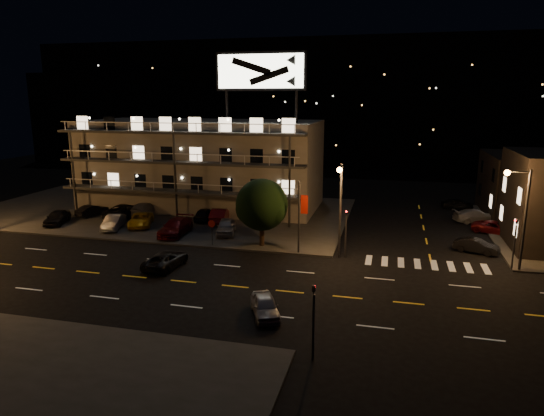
% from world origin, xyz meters
% --- Properties ---
extents(ground, '(140.00, 140.00, 0.00)m').
position_xyz_m(ground, '(0.00, 0.00, 0.00)').
color(ground, black).
rests_on(ground, ground).
extents(curb_nw, '(44.00, 24.00, 0.15)m').
position_xyz_m(curb_nw, '(-14.00, 20.00, 0.07)').
color(curb_nw, '#323230').
rests_on(curb_nw, ground).
extents(motel, '(28.00, 13.80, 18.10)m').
position_xyz_m(motel, '(-9.94, 23.88, 5.34)').
color(motel, gray).
rests_on(motel, ground).
extents(hill_backdrop, '(120.00, 25.00, 24.00)m').
position_xyz_m(hill_backdrop, '(-5.94, 68.78, 11.55)').
color(hill_backdrop, black).
rests_on(hill_backdrop, ground).
extents(streetlight_nc, '(0.44, 1.92, 8.00)m').
position_xyz_m(streetlight_nc, '(8.50, 7.94, 4.96)').
color(streetlight_nc, '#2D2D30').
rests_on(streetlight_nc, ground).
extents(streetlight_ne, '(1.92, 0.44, 8.00)m').
position_xyz_m(streetlight_ne, '(22.14, 8.30, 4.96)').
color(streetlight_ne, '#2D2D30').
rests_on(streetlight_ne, ground).
extents(signal_nw, '(0.20, 0.27, 4.60)m').
position_xyz_m(signal_nw, '(9.00, 8.50, 2.57)').
color(signal_nw, '#2D2D30').
rests_on(signal_nw, ground).
extents(signal_sw, '(0.20, 0.27, 4.60)m').
position_xyz_m(signal_sw, '(9.00, -8.50, 2.57)').
color(signal_sw, '#2D2D30').
rests_on(signal_sw, ground).
extents(signal_ne, '(0.27, 0.20, 4.60)m').
position_xyz_m(signal_ne, '(22.00, 8.50, 2.57)').
color(signal_ne, '#2D2D30').
rests_on(signal_ne, ground).
extents(banner_north, '(0.83, 0.16, 6.40)m').
position_xyz_m(banner_north, '(5.09, 8.40, 3.43)').
color(banner_north, '#2D2D30').
rests_on(banner_north, ground).
extents(stop_sign, '(0.91, 0.11, 2.61)m').
position_xyz_m(stop_sign, '(-3.00, 8.57, 1.71)').
color(stop_sign, '#2D2D30').
rests_on(stop_sign, ground).
extents(tree, '(4.84, 4.66, 6.09)m').
position_xyz_m(tree, '(1.36, 9.61, 3.77)').
color(tree, black).
rests_on(tree, curb_nw).
extents(lot_car_0, '(2.85, 4.58, 1.45)m').
position_xyz_m(lot_car_0, '(-21.62, 11.71, 0.88)').
color(lot_car_0, black).
rests_on(lot_car_0, curb_nw).
extents(lot_car_1, '(2.45, 4.44, 1.39)m').
position_xyz_m(lot_car_1, '(-14.71, 11.39, 0.84)').
color(lot_car_1, '#929298').
rests_on(lot_car_1, curb_nw).
extents(lot_car_2, '(3.61, 5.12, 1.30)m').
position_xyz_m(lot_car_2, '(-12.61, 13.08, 0.80)').
color(lot_car_2, gold).
rests_on(lot_car_2, curb_nw).
extents(lot_car_3, '(2.31, 5.30, 1.52)m').
position_xyz_m(lot_car_3, '(-7.68, 10.98, 0.91)').
color(lot_car_3, '#590C10').
rests_on(lot_car_3, curb_nw).
extents(lot_car_4, '(2.67, 4.53, 1.44)m').
position_xyz_m(lot_car_4, '(-3.03, 12.50, 0.87)').
color(lot_car_4, '#929298').
rests_on(lot_car_4, curb_nw).
extents(lot_car_5, '(2.39, 3.96, 1.23)m').
position_xyz_m(lot_car_5, '(-20.20, 15.88, 0.77)').
color(lot_car_5, black).
rests_on(lot_car_5, curb_nw).
extents(lot_car_6, '(3.28, 5.82, 1.53)m').
position_xyz_m(lot_car_6, '(-15.99, 15.88, 0.92)').
color(lot_car_6, black).
rests_on(lot_car_6, curb_nw).
extents(lot_car_7, '(2.04, 4.97, 1.44)m').
position_xyz_m(lot_car_7, '(-14.52, 17.50, 0.87)').
color(lot_car_7, '#929298').
rests_on(lot_car_7, curb_nw).
extents(lot_car_8, '(2.08, 4.22, 1.38)m').
position_xyz_m(lot_car_8, '(-7.03, 16.86, 0.84)').
color(lot_car_8, black).
rests_on(lot_car_8, curb_nw).
extents(lot_car_9, '(2.47, 4.83, 1.52)m').
position_xyz_m(lot_car_9, '(-5.17, 16.55, 0.91)').
color(lot_car_9, '#590C10').
rests_on(lot_car_9, curb_nw).
extents(side_car_0, '(3.96, 2.54, 1.23)m').
position_xyz_m(side_car_0, '(19.96, 12.45, 0.62)').
color(side_car_0, black).
rests_on(side_car_0, ground).
extents(side_car_1, '(4.81, 3.47, 1.22)m').
position_xyz_m(side_car_1, '(22.75, 19.44, 0.61)').
color(side_car_1, '#590C10').
rests_on(side_car_1, ground).
extents(side_car_2, '(5.25, 3.29, 1.42)m').
position_xyz_m(side_car_2, '(21.63, 23.69, 0.71)').
color(side_car_2, '#929298').
rests_on(side_car_2, ground).
extents(side_car_3, '(3.91, 2.12, 1.26)m').
position_xyz_m(side_car_3, '(20.41, 30.15, 0.63)').
color(side_car_3, black).
rests_on(side_car_3, ground).
extents(road_car_east, '(2.88, 4.05, 1.28)m').
position_xyz_m(road_car_east, '(5.28, -4.05, 0.64)').
color(road_car_east, '#929298').
rests_on(road_car_east, ground).
extents(road_car_west, '(2.52, 4.79, 1.28)m').
position_xyz_m(road_car_west, '(-4.57, 2.44, 0.64)').
color(road_car_west, black).
rests_on(road_car_west, ground).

